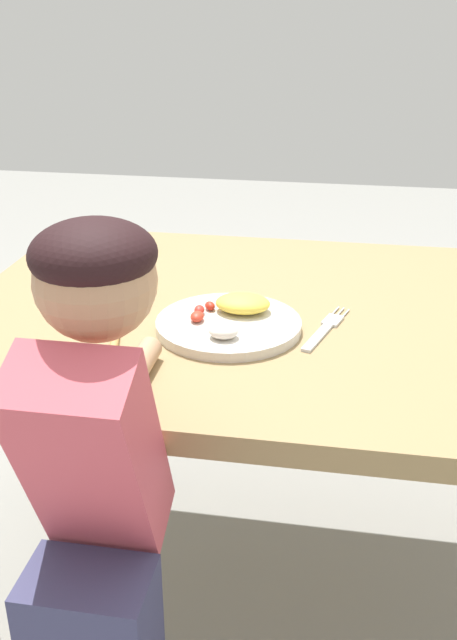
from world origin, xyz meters
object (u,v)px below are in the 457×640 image
at_px(plate, 230,321).
at_px(person, 98,535).
at_px(fork, 325,329).
at_px(spoon, 118,321).
at_px(drinking_cup, 117,277).

bearing_deg(plate, person, -104.36).
height_order(plate, person, person).
bearing_deg(person, plate, 75.64).
distance_m(fork, spoon, 0.40).
xyz_separation_m(plate, person, (-0.12, -0.45, -0.14)).
distance_m(plate, drinking_cup, 0.27).
xyz_separation_m(plate, spoon, (-0.22, -0.02, -0.01)).
bearing_deg(person, drinking_cup, 103.77).
bearing_deg(fork, person, 165.05).
relative_size(plate, spoon, 1.34).
bearing_deg(spoon, drinking_cup, 2.66).
relative_size(drinking_cup, person, 0.11).
xyz_separation_m(fork, spoon, (-0.39, -0.04, 0.00)).
relative_size(plate, fork, 1.30).
bearing_deg(fork, plate, 113.43).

